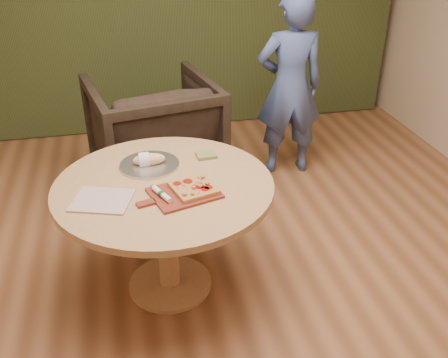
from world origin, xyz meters
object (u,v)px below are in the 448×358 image
serving_tray (150,165)px  armchair (153,126)px  cutlery_roll (162,194)px  person_standing (290,87)px  bread_roll (148,159)px  pizza_paddle (183,194)px  flatbread_pizza (194,188)px  pedestal_table (165,204)px

serving_tray → armchair: (0.11, 1.17, -0.26)m
cutlery_roll → person_standing: (1.23, 1.51, -0.01)m
bread_roll → armchair: size_ratio=0.19×
cutlery_roll → person_standing: 1.95m
pizza_paddle → flatbread_pizza: (0.07, 0.01, 0.02)m
pedestal_table → armchair: bearing=87.8°
pizza_paddle → flatbread_pizza: 0.07m
pedestal_table → person_standing: size_ratio=0.80×
pedestal_table → flatbread_pizza: flatbread_pizza is taller
armchair → pedestal_table: bearing=76.6°
flatbread_pizza → bread_roll: 0.42m
armchair → flatbread_pizza: bearing=82.5°
cutlery_roll → armchair: armchair is taller
flatbread_pizza → cutlery_roll: size_ratio=1.44×
pizza_paddle → serving_tray: serving_tray is taller
bread_roll → cutlery_roll: bearing=-83.9°
flatbread_pizza → bread_roll: size_ratio=1.41×
pedestal_table → pizza_paddle: size_ratio=2.64×
bread_roll → person_standing: 1.69m
pizza_paddle → armchair: armchair is taller
cutlery_roll → bread_roll: bearing=71.5°
armchair → person_standing: bearing=166.1°
bread_roll → person_standing: bearing=41.3°
pedestal_table → serving_tray: serving_tray is taller
bread_roll → person_standing: (1.27, 1.12, -0.02)m
armchair → person_standing: person_standing is taller
bread_roll → person_standing: size_ratio=0.12×
pedestal_table → pizza_paddle: bearing=-59.4°
person_standing → serving_tray: bearing=45.6°
bread_roll → person_standing: person_standing is taller
serving_tray → flatbread_pizza: bearing=-59.7°
cutlery_roll → pedestal_table: bearing=56.5°
cutlery_roll → bread_roll: size_ratio=0.98×
flatbread_pizza → armchair: armchair is taller
pizza_paddle → cutlery_roll: cutlery_roll is taller
cutlery_roll → person_standing: size_ratio=0.12×
pedestal_table → cutlery_roll: bearing=-98.9°
flatbread_pizza → armchair: bearing=93.7°
armchair → pizza_paddle: bearing=80.0°
armchair → cutlery_roll: bearing=75.9°
cutlery_roll → serving_tray: (-0.03, 0.39, -0.02)m
pizza_paddle → cutlery_roll: 0.12m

